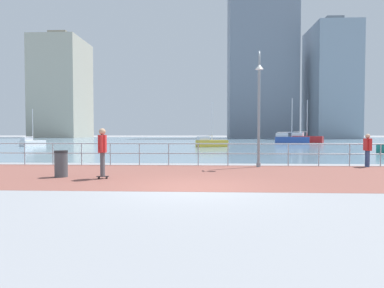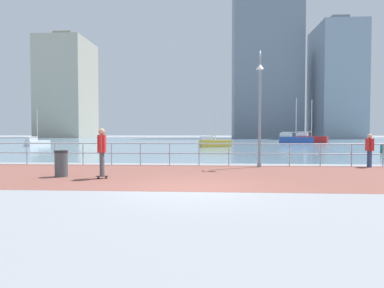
% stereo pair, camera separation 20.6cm
% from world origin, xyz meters
% --- Properties ---
extents(ground, '(220.00, 220.00, 0.00)m').
position_xyz_m(ground, '(0.00, 40.00, 0.00)').
color(ground, gray).
extents(brick_paving, '(28.00, 7.06, 0.01)m').
position_xyz_m(brick_paving, '(0.00, 2.89, 0.00)').
color(brick_paving, brown).
rests_on(brick_paving, ground).
extents(harbor_water, '(180.00, 88.00, 0.00)m').
position_xyz_m(harbor_water, '(0.00, 51.41, 0.00)').
color(harbor_water, '#6B899E').
rests_on(harbor_water, ground).
extents(waterfront_railing, '(25.25, 0.06, 1.05)m').
position_xyz_m(waterfront_railing, '(-0.00, 6.41, 0.73)').
color(waterfront_railing, '#9EADB7').
rests_on(waterfront_railing, ground).
extents(lamppost, '(0.36, 0.81, 5.18)m').
position_xyz_m(lamppost, '(2.71, 5.65, 2.87)').
color(lamppost, gray).
rests_on(lamppost, ground).
extents(skateboarder, '(0.41, 0.56, 1.70)m').
position_xyz_m(skateboarder, '(-3.08, 1.70, 1.02)').
color(skateboarder, black).
rests_on(skateboarder, ground).
extents(bystander, '(0.25, 0.55, 1.49)m').
position_xyz_m(bystander, '(7.64, 6.06, 0.87)').
color(bystander, '#384C7A').
rests_on(bystander, ground).
extents(trash_bin, '(0.46, 0.46, 0.93)m').
position_xyz_m(trash_bin, '(-4.67, 2.07, 0.47)').
color(trash_bin, '#474C51').
rests_on(trash_bin, ground).
extents(sailboat_yellow, '(1.78, 3.11, 4.17)m').
position_xyz_m(sailboat_yellow, '(-19.25, 27.35, 0.40)').
color(sailboat_yellow, white).
rests_on(sailboat_yellow, ground).
extents(sailboat_red, '(4.49, 1.92, 6.11)m').
position_xyz_m(sailboat_red, '(11.54, 36.13, 0.58)').
color(sailboat_red, '#284799').
rests_on(sailboat_red, ground).
extents(sailboat_teal, '(4.64, 3.38, 6.35)m').
position_xyz_m(sailboat_teal, '(15.10, 41.50, 0.61)').
color(sailboat_teal, '#B21E1E').
rests_on(sailboat_teal, ground).
extents(sailboat_navy, '(3.51, 2.34, 4.75)m').
position_xyz_m(sailboat_navy, '(0.79, 26.19, 0.45)').
color(sailboat_navy, gold).
rests_on(sailboat_navy, ground).
extents(tower_slate, '(10.26, 14.42, 29.67)m').
position_xyz_m(tower_slate, '(31.18, 76.62, 14.00)').
color(tower_slate, '#8493A3').
rests_on(tower_slate, ground).
extents(tower_beige, '(13.42, 16.29, 30.83)m').
position_xyz_m(tower_beige, '(-42.99, 88.96, 14.58)').
color(tower_beige, '#B2AD99').
rests_on(tower_beige, ground).
extents(tower_steel, '(17.24, 12.20, 49.88)m').
position_xyz_m(tower_steel, '(14.58, 81.00, 24.11)').
color(tower_steel, slate).
rests_on(tower_steel, ground).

